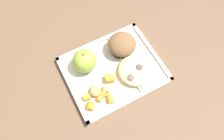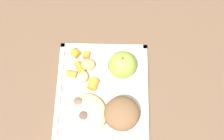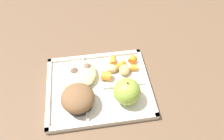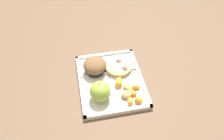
{
  "view_description": "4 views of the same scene",
  "coord_description": "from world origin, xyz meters",
  "px_view_note": "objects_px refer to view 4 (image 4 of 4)",
  "views": [
    {
      "loc": [
        -0.14,
        -0.26,
        0.64
      ],
      "look_at": [
        -0.01,
        -0.02,
        0.06
      ],
      "focal_mm": 34.73,
      "sensor_mm": 36.0,
      "label": 1
    },
    {
      "loc": [
        0.3,
        0.03,
        0.84
      ],
      "look_at": [
        -0.05,
        0.03,
        0.08
      ],
      "focal_mm": 52.89,
      "sensor_mm": 36.0,
      "label": 2
    },
    {
      "loc": [
        0.01,
        0.35,
        0.54
      ],
      "look_at": [
        -0.04,
        -0.03,
        0.05
      ],
      "focal_mm": 34.49,
      "sensor_mm": 36.0,
      "label": 3
    },
    {
      "loc": [
        -0.57,
        0.11,
        0.7
      ],
      "look_at": [
        0.0,
        -0.01,
        0.07
      ],
      "focal_mm": 37.23,
      "sensor_mm": 36.0,
      "label": 4
    }
  ],
  "objects_px": {
    "lunch_tray": "(111,81)",
    "bran_muffin": "(95,66)",
    "plastic_fork": "(116,65)",
    "green_apple": "(100,91)"
  },
  "relations": [
    {
      "from": "bran_muffin",
      "to": "plastic_fork",
      "type": "relative_size",
      "value": 0.67
    },
    {
      "from": "green_apple",
      "to": "bran_muffin",
      "type": "height_order",
      "value": "green_apple"
    },
    {
      "from": "green_apple",
      "to": "plastic_fork",
      "type": "height_order",
      "value": "green_apple"
    },
    {
      "from": "green_apple",
      "to": "plastic_fork",
      "type": "xyz_separation_m",
      "value": [
        0.15,
        -0.09,
        -0.04
      ]
    },
    {
      "from": "bran_muffin",
      "to": "plastic_fork",
      "type": "height_order",
      "value": "bran_muffin"
    },
    {
      "from": "lunch_tray",
      "to": "bran_muffin",
      "type": "relative_size",
      "value": 3.33
    },
    {
      "from": "lunch_tray",
      "to": "green_apple",
      "type": "relative_size",
      "value": 3.68
    },
    {
      "from": "lunch_tray",
      "to": "bran_muffin",
      "type": "distance_m",
      "value": 0.09
    },
    {
      "from": "bran_muffin",
      "to": "plastic_fork",
      "type": "xyz_separation_m",
      "value": [
        0.02,
        -0.09,
        -0.03
      ]
    },
    {
      "from": "bran_muffin",
      "to": "plastic_fork",
      "type": "bearing_deg",
      "value": -77.73
    }
  ]
}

